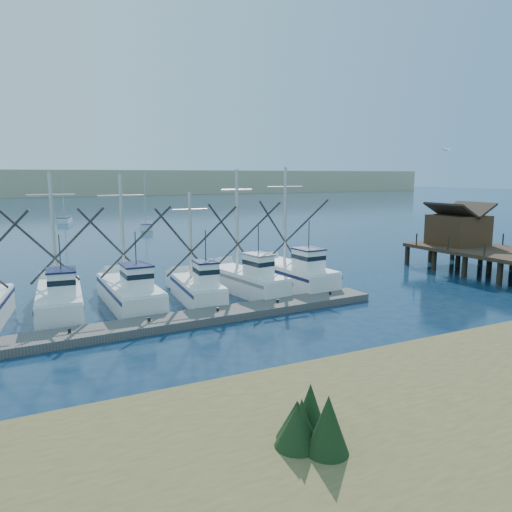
% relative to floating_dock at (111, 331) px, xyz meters
% --- Properties ---
extents(ground, '(500.00, 500.00, 0.00)m').
position_rel_floating_dock_xyz_m(ground, '(9.63, -6.25, -0.22)').
color(ground, '#0C2237').
rests_on(ground, ground).
extents(shore_bank, '(40.00, 10.00, 1.60)m').
position_rel_floating_dock_xyz_m(shore_bank, '(1.63, -16.25, 0.58)').
color(shore_bank, '#4C422D').
rests_on(shore_bank, ground).
extents(floating_dock, '(32.64, 3.69, 0.43)m').
position_rel_floating_dock_xyz_m(floating_dock, '(0.00, 0.00, 0.00)').
color(floating_dock, '#595550').
rests_on(floating_dock, ground).
extents(timber_pier, '(7.00, 20.00, 8.00)m').
position_rel_floating_dock_xyz_m(timber_pier, '(31.12, 2.20, 2.35)').
color(timber_pier, black).
rests_on(timber_pier, ground).
extents(dune_ridge, '(360.00, 60.00, 10.00)m').
position_rel_floating_dock_xyz_m(dune_ridge, '(9.63, 203.75, 4.78)').
color(dune_ridge, tan).
rests_on(dune_ridge, ground).
extents(trawler_fleet, '(31.00, 9.05, 9.75)m').
position_rel_floating_dock_xyz_m(trawler_fleet, '(-0.70, 5.06, 0.74)').
color(trawler_fleet, white).
rests_on(trawler_fleet, ground).
extents(sailboat_near, '(3.10, 6.59, 8.10)m').
position_rel_floating_dock_xyz_m(sailboat_near, '(14.68, 49.44, 0.28)').
color(sailboat_near, white).
rests_on(sailboat_near, ground).
extents(sailboat_far, '(3.02, 5.33, 8.10)m').
position_rel_floating_dock_xyz_m(sailboat_far, '(4.79, 65.99, 0.28)').
color(sailboat_far, white).
rests_on(sailboat_far, ground).
extents(flying_gull, '(0.99, 0.18, 0.18)m').
position_rel_floating_dock_xyz_m(flying_gull, '(25.90, 2.82, 9.76)').
color(flying_gull, white).
rests_on(flying_gull, ground).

